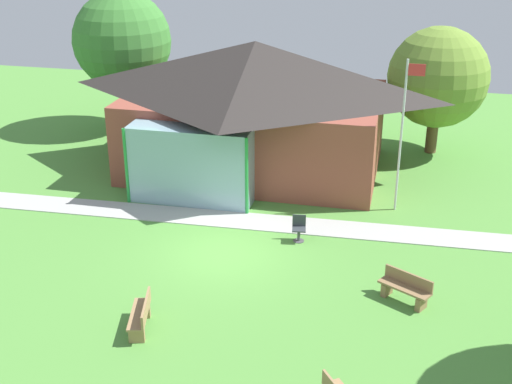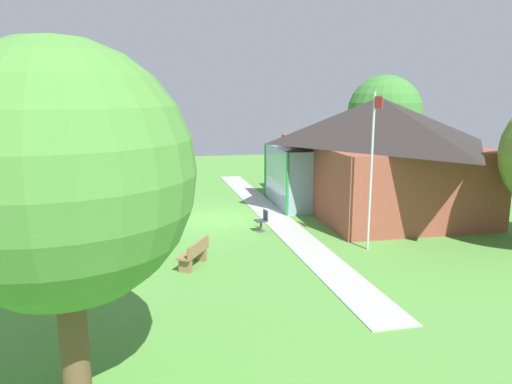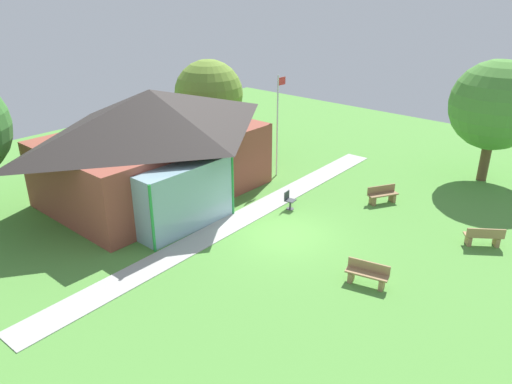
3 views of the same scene
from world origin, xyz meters
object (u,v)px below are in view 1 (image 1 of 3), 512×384
object	(u,v)px
bench_front_center	(141,316)
tree_behind_pavilion_left	(122,41)
patio_chair_lawn_spare	(299,229)
tree_behind_pavilion_right	(438,78)
pavilion	(253,105)
bench_mid_right	(405,289)
flagpole	(403,130)

from	to	relation	value
bench_front_center	tree_behind_pavilion_left	size ratio (longest dim) A/B	0.24
patio_chair_lawn_spare	tree_behind_pavilion_right	world-z (taller)	tree_behind_pavilion_right
patio_chair_lawn_spare	tree_behind_pavilion_left	size ratio (longest dim) A/B	0.13
pavilion	tree_behind_pavilion_right	world-z (taller)	tree_behind_pavilion_right
bench_mid_right	tree_behind_pavilion_right	bearing A→B (deg)	-63.73
bench_mid_right	bench_front_center	bearing A→B (deg)	53.32
tree_behind_pavilion_left	bench_front_center	bearing A→B (deg)	-66.02
pavilion	flagpole	size ratio (longest dim) A/B	2.01
bench_front_center	patio_chair_lawn_spare	xyz separation A→B (m)	(3.14, 5.89, 0.01)
bench_front_center	tree_behind_pavilion_left	xyz separation A→B (m)	(-7.07, 15.89, 3.83)
bench_front_center	bench_mid_right	world-z (taller)	same
flagpole	pavilion	bearing A→B (deg)	154.57
bench_mid_right	tree_behind_pavilion_right	xyz separation A→B (m)	(0.75, 12.69, 2.96)
flagpole	tree_behind_pavilion_right	distance (m)	6.67
pavilion	patio_chair_lawn_spare	world-z (taller)	pavilion
patio_chair_lawn_spare	tree_behind_pavilion_left	xyz separation A→B (m)	(-10.21, 10.01, 3.81)
flagpole	tree_behind_pavilion_left	distance (m)	14.94
bench_mid_right	tree_behind_pavilion_left	bearing A→B (deg)	-13.76
bench_front_center	pavilion	bearing A→B (deg)	-14.98
tree_behind_pavilion_left	tree_behind_pavilion_right	size ratio (longest dim) A/B	1.19
bench_front_center	bench_mid_right	distance (m)	7.26
tree_behind_pavilion_left	tree_behind_pavilion_right	distance (m)	14.50
flagpole	tree_behind_pavilion_left	world-z (taller)	tree_behind_pavilion_left
pavilion	tree_behind_pavilion_right	xyz separation A→B (m)	(7.21, 3.71, 0.63)
bench_mid_right	tree_behind_pavilion_right	distance (m)	13.05
patio_chair_lawn_spare	tree_behind_pavilion_right	bearing A→B (deg)	-122.69
pavilion	flagpole	bearing A→B (deg)	-25.43
flagpole	bench_front_center	distance (m)	11.26
tree_behind_pavilion_left	tree_behind_pavilion_right	bearing A→B (deg)	-1.15
pavilion	bench_mid_right	size ratio (longest dim) A/B	7.24
flagpole	bench_front_center	bearing A→B (deg)	-124.23
pavilion	flagpole	world-z (taller)	flagpole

